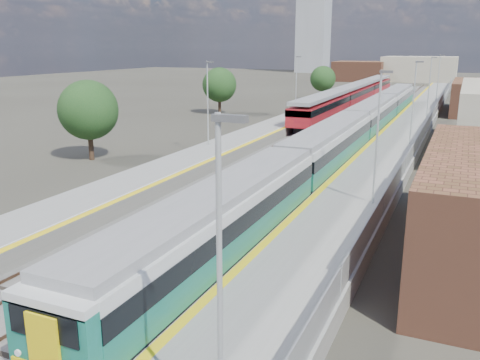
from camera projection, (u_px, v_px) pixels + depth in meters
The scene contains 11 objects.
ground at pixel (355, 136), 56.83m from camera, with size 320.00×320.00×0.00m, color #47443A.
ballast_bed at pixel (340, 131), 59.91m from camera, with size 10.50×155.00×0.06m, color #565451.
tracks at pixel (348, 129), 61.14m from camera, with size 8.96×160.00×0.17m.
platform_right at pixel (407, 131), 56.84m from camera, with size 4.70×155.00×8.52m.
platform_left at pixel (286, 124), 62.43m from camera, with size 4.30×155.00×8.52m.
buildings at pixel (356, 43), 139.57m from camera, with size 72.00×185.50×40.00m.
green_train at pixel (355, 127), 48.62m from camera, with size 2.87×79.99×3.16m.
red_train at pixel (354, 95), 81.59m from camera, with size 2.97×60.29×3.75m.
tree_a at pixel (88, 110), 43.87m from camera, with size 5.16×5.16×7.00m.
tree_b at pixel (219, 85), 74.44m from camera, with size 5.02×5.02×6.81m.
tree_c at pixel (323, 79), 93.78m from camera, with size 4.66×4.66×6.31m.
Camera 1 is at (10.86, -6.63, 9.73)m, focal length 38.00 mm.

